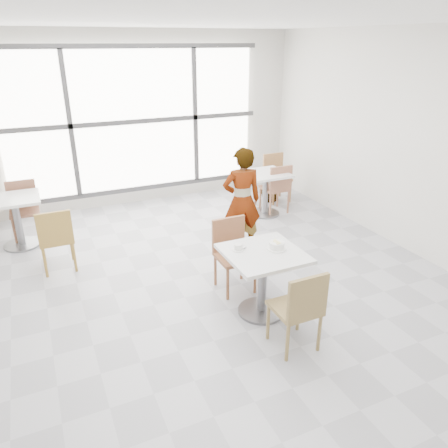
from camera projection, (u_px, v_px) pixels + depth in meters
name	position (u px, v px, depth m)	size (l,w,h in m)	color
floor	(214.00, 291.00, 5.21)	(7.00, 7.00, 0.00)	#9E9EA5
ceiling	(211.00, 18.00, 4.03)	(7.00, 7.00, 0.00)	white
wall_back	(135.00, 121.00, 7.55)	(6.00, 6.00, 0.00)	silver
wall_right	(418.00, 146.00, 5.76)	(7.00, 7.00, 0.00)	silver
window	(136.00, 121.00, 7.50)	(4.60, 0.07, 2.52)	white
main_table	(263.00, 271.00, 4.60)	(0.80, 0.80, 0.75)	silver
chair_near	(300.00, 306.00, 4.03)	(0.42, 0.42, 0.87)	olive
chair_far	(232.00, 249.00, 5.13)	(0.42, 0.42, 0.87)	brown
oatmeal_bowl	(277.00, 245.00, 4.56)	(0.21, 0.21, 0.09)	white
coffee_cup	(238.00, 247.00, 4.55)	(0.16, 0.13, 0.07)	silver
person	(242.00, 201.00, 5.95)	(0.55, 0.36, 1.51)	black
bg_table_left	(16.00, 215.00, 6.17)	(0.70, 0.70, 0.75)	silver
bg_table_right	(265.00, 187.00, 7.33)	(0.70, 0.70, 0.75)	white
bg_chair_left_near	(56.00, 236.00, 5.47)	(0.42, 0.42, 0.87)	olive
bg_chair_left_far	(24.00, 206.00, 6.48)	(0.42, 0.42, 0.87)	brown
bg_chair_right_near	(277.00, 186.00, 7.37)	(0.42, 0.42, 0.87)	#9B644A
bg_chair_right_far	(275.00, 174.00, 8.02)	(0.42, 0.42, 0.87)	#A16F40
plant_right	(270.00, 184.00, 8.02)	(0.37, 0.37, 0.65)	#488246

